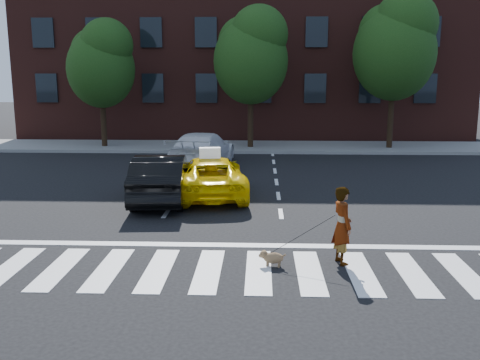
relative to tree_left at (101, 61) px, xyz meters
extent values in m
plane|color=black|center=(6.97, -17.00, -4.44)|extent=(120.00, 120.00, 0.00)
cube|color=silver|center=(6.97, -17.00, -4.43)|extent=(13.00, 2.40, 0.01)
cube|color=silver|center=(6.97, -15.40, -4.43)|extent=(12.00, 0.30, 0.01)
cube|color=slate|center=(6.97, 0.50, -4.37)|extent=(30.00, 4.00, 0.15)
cube|color=#4C211B|center=(6.97, 8.00, 1.56)|extent=(26.00, 10.00, 12.00)
cylinder|color=black|center=(-0.03, 0.00, -2.82)|extent=(0.28, 0.28, 3.25)
ellipsoid|color=#15370F|center=(-0.03, 0.00, -0.41)|extent=(3.38, 3.38, 3.89)
sphere|color=#15370F|center=(0.37, -0.20, 0.76)|extent=(2.60, 2.60, 2.60)
sphere|color=#15370F|center=(-0.38, 0.25, 0.43)|extent=(2.34, 2.34, 2.34)
cylinder|color=black|center=(7.47, 0.00, -2.67)|extent=(0.28, 0.28, 3.55)
ellipsoid|color=#15370F|center=(7.47, 0.00, -0.04)|extent=(3.69, 3.69, 4.25)
sphere|color=#15370F|center=(7.87, -0.20, 1.24)|extent=(2.84, 2.84, 2.84)
sphere|color=#15370F|center=(7.12, 0.25, 0.88)|extent=(2.56, 2.56, 2.56)
cylinder|color=black|center=(14.47, 0.00, -2.52)|extent=(0.28, 0.28, 3.85)
ellipsoid|color=#15370F|center=(14.47, 0.00, 0.33)|extent=(4.00, 4.00, 4.60)
sphere|color=#15370F|center=(14.87, -0.20, 1.72)|extent=(3.08, 3.08, 3.08)
sphere|color=#15370F|center=(14.12, 0.25, 1.33)|extent=(2.77, 2.77, 2.77)
imported|color=yellow|center=(6.41, -10.42, -3.81)|extent=(2.67, 4.75, 1.25)
imported|color=black|center=(4.97, -11.14, -3.73)|extent=(1.85, 4.44, 1.43)
imported|color=white|center=(5.57, -5.17, -3.72)|extent=(2.62, 5.20, 1.45)
imported|color=#999999|center=(9.66, -16.45, -3.63)|extent=(0.53, 0.67, 1.61)
ellipsoid|color=#8E6A48|center=(8.26, -16.70, -4.26)|extent=(0.44, 0.28, 0.23)
sphere|color=#8E6A48|center=(8.07, -16.66, -4.20)|extent=(0.20, 0.20, 0.17)
sphere|color=#8E6A48|center=(8.00, -16.65, -4.23)|extent=(0.09, 0.09, 0.08)
cylinder|color=#8E6A48|center=(8.46, -16.73, -4.20)|extent=(0.12, 0.06, 0.10)
sphere|color=#8E6A48|center=(8.08, -16.61, -4.15)|extent=(0.07, 0.07, 0.06)
sphere|color=#8E6A48|center=(8.06, -16.71, -4.15)|extent=(0.07, 0.07, 0.06)
cylinder|color=#8E6A48|center=(8.14, -16.72, -4.39)|extent=(0.05, 0.05, 0.11)
cylinder|color=#8E6A48|center=(8.16, -16.63, -4.39)|extent=(0.05, 0.05, 0.11)
cylinder|color=#8E6A48|center=(8.37, -16.77, -4.39)|extent=(0.05, 0.05, 0.11)
cylinder|color=#8E6A48|center=(8.39, -16.67, -4.39)|extent=(0.05, 0.05, 0.11)
cube|color=white|center=(6.41, -10.62, -3.03)|extent=(0.68, 0.37, 0.32)
camera|label=1|loc=(7.98, -27.00, -0.57)|focal=40.00mm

